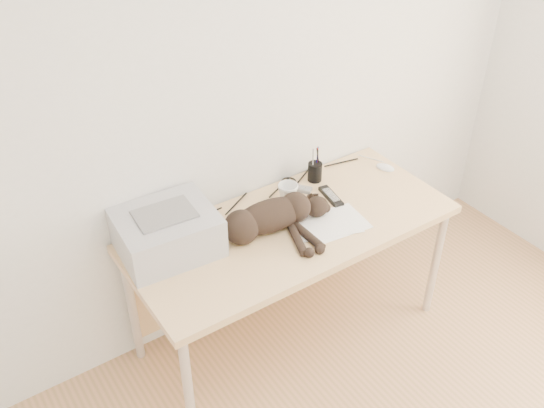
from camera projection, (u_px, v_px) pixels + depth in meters
wall_back at (250, 91)px, 2.83m from camera, size 3.50×0.00×3.50m
desk at (282, 237)px, 3.05m from camera, size 1.60×0.70×0.74m
printer at (167, 232)px, 2.71m from camera, size 0.46×0.40×0.20m
papers at (330, 223)px, 2.92m from camera, size 0.38×0.31×0.01m
cat at (267, 219)px, 2.83m from camera, size 0.73×0.38×0.17m
mug at (288, 193)px, 3.05m from camera, size 0.14×0.14×0.10m
pen_cup at (315, 171)px, 3.20m from camera, size 0.08×0.08×0.19m
remote_grey at (296, 188)px, 3.15m from camera, size 0.14×0.16×0.02m
remote_black at (331, 196)px, 3.09m from camera, size 0.08×0.19×0.02m
mouse at (385, 166)px, 3.31m from camera, size 0.10×0.12×0.03m
cable_tangle at (257, 194)px, 3.12m from camera, size 1.36×0.08×0.01m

